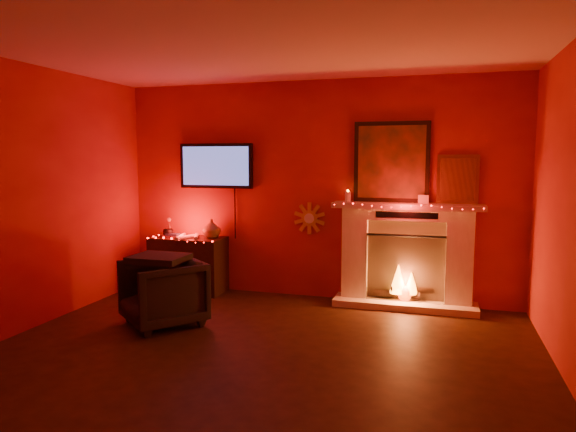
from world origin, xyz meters
name	(u,v)px	position (x,y,z in m)	size (l,w,h in m)	color
room	(239,210)	(0.00, 0.00, 1.35)	(5.00, 5.00, 5.00)	black
fireplace	(405,246)	(1.14, 2.39, 0.72)	(1.72, 0.40, 2.18)	beige
tv	(216,166)	(-1.30, 2.45, 1.65)	(1.00, 0.07, 1.24)	black
sunburst_clock	(309,218)	(-0.05, 2.48, 1.00)	(0.40, 0.03, 0.40)	gold
console_table	(189,262)	(-1.62, 2.26, 0.39)	(0.95, 0.54, 0.97)	black
armchair	(163,293)	(-1.25, 0.95, 0.35)	(0.74, 0.76, 0.70)	black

